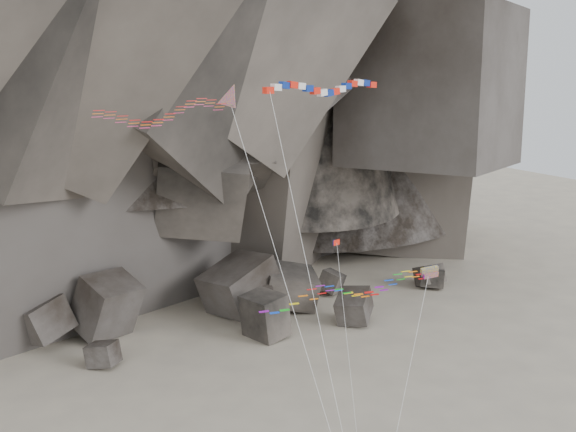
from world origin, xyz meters
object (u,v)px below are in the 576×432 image
banner_kite (324,90)px  pennant_kite (342,297)px  delta_kite (158,112)px  parafoil_kite (343,290)px

banner_kite → pennant_kite: banner_kite is taller
delta_kite → parafoil_kite: bearing=-34.3°
pennant_kite → delta_kite: bearing=138.0°
delta_kite → pennant_kite: 16.73m
banner_kite → parafoil_kite: 14.08m
banner_kite → parafoil_kite: banner_kite is taller
banner_kite → parafoil_kite: bearing=-116.4°
banner_kite → parafoil_kite: (-0.82, -4.19, -13.41)m
delta_kite → banner_kite: banner_kite is taller
parafoil_kite → pennant_kite: bearing=-112.4°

